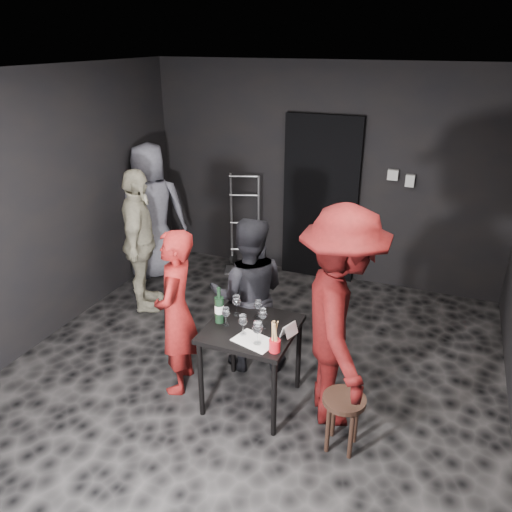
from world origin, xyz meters
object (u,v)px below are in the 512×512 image
at_px(wine_bottle, 219,309).
at_px(breadstick_cup, 275,337).
at_px(tasting_table, 251,337).
at_px(server_red, 176,312).
at_px(bystander_grey, 151,201).
at_px(stool, 343,409).
at_px(man_maroon, 342,295).
at_px(bystander_cream, 139,235).
at_px(hand_truck, 244,253).
at_px(woman_black, 249,295).

xyz_separation_m(wine_bottle, breadstick_cup, (0.57, -0.23, 0.00)).
xyz_separation_m(tasting_table, wine_bottle, (-0.28, -0.02, 0.22)).
bearing_deg(server_red, wine_bottle, 76.09).
xyz_separation_m(bystander_grey, wine_bottle, (1.86, -1.88, -0.17)).
relative_size(stool, man_maroon, 0.21).
distance_m(bystander_cream, breadstick_cup, 2.47).
height_order(hand_truck, bystander_grey, bystander_grey).
distance_m(server_red, bystander_grey, 2.40).
bearing_deg(breadstick_cup, stool, 0.77).
height_order(tasting_table, bystander_cream, bystander_cream).
distance_m(hand_truck, server_red, 2.59).
xyz_separation_m(stool, server_red, (-1.54, 0.21, 0.39)).
bearing_deg(wine_bottle, breadstick_cup, -21.76).
distance_m(tasting_table, breadstick_cup, 0.44).
xyz_separation_m(server_red, man_maroon, (1.39, 0.14, 0.37)).
distance_m(hand_truck, stool, 3.35).
height_order(tasting_table, breadstick_cup, breadstick_cup).
distance_m(server_red, wine_bottle, 0.42).
bearing_deg(man_maroon, wine_bottle, 74.90).
bearing_deg(bystander_grey, bystander_cream, 83.87).
height_order(hand_truck, tasting_table, hand_truck).
xyz_separation_m(man_maroon, bystander_cream, (-2.50, 0.96, -0.22)).
bearing_deg(woman_black, tasting_table, 95.41).
xyz_separation_m(server_red, woman_black, (0.45, 0.54, -0.01)).
distance_m(tasting_table, bystander_cream, 2.11).
xyz_separation_m(hand_truck, tasting_table, (1.13, -2.46, 0.42)).
distance_m(man_maroon, breadstick_cup, 0.60).
bearing_deg(woman_black, server_red, 30.51).
relative_size(hand_truck, bystander_cream, 0.72).
bearing_deg(man_maroon, tasting_table, 76.07).
distance_m(man_maroon, bystander_cream, 2.69).
bearing_deg(woman_black, wine_bottle, 65.88).
bearing_deg(wine_bottle, server_red, -178.10).
distance_m(tasting_table, server_red, 0.70).
relative_size(stool, wine_bottle, 1.47).
bearing_deg(hand_truck, server_red, -99.79).
xyz_separation_m(server_red, bystander_grey, (-1.45, 1.89, 0.28)).
distance_m(hand_truck, breadstick_cup, 3.13).
height_order(woman_black, bystander_cream, bystander_cream).
distance_m(bystander_grey, breadstick_cup, 3.22).
relative_size(hand_truck, server_red, 0.86).
bearing_deg(server_red, bystander_cream, -150.79).
relative_size(woman_black, breadstick_cup, 5.48).
bearing_deg(woman_black, hand_truck, -85.24).
distance_m(tasting_table, wine_bottle, 0.36).
relative_size(stool, woman_black, 0.31).
bearing_deg(hand_truck, breadstick_cup, -82.14).
height_order(hand_truck, man_maroon, man_maroon).
distance_m(stool, wine_bottle, 1.25).
xyz_separation_m(tasting_table, bystander_grey, (-2.14, 1.86, 0.39)).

